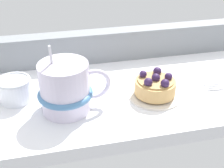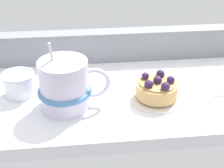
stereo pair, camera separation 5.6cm
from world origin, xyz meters
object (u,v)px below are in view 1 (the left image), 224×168
(coffee_mug, at_px, (66,88))
(raspberry_tart, at_px, (155,85))
(dessert_plate, at_px, (154,95))
(sugar_bowl, at_px, (15,88))

(coffee_mug, bearing_deg, raspberry_tart, 1.94)
(dessert_plate, height_order, raspberry_tart, raspberry_tart)
(raspberry_tart, xyz_separation_m, sugar_bowl, (-0.27, 0.05, 0.00))
(raspberry_tart, bearing_deg, sugar_bowl, 169.33)
(dessert_plate, xyz_separation_m, raspberry_tart, (0.00, -0.00, 0.02))
(dessert_plate, bearing_deg, sugar_bowl, 169.36)
(sugar_bowl, bearing_deg, coffee_mug, -30.74)
(coffee_mug, bearing_deg, sugar_bowl, 149.26)
(raspberry_tart, relative_size, sugar_bowl, 1.23)
(dessert_plate, relative_size, sugar_bowl, 1.61)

